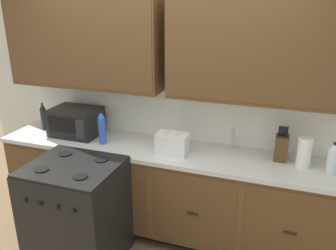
% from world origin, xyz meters
% --- Properties ---
extents(ground_plane, '(8.04, 8.04, 0.00)m').
position_xyz_m(ground_plane, '(0.00, 0.00, 0.00)').
color(ground_plane, brown).
extents(wall_unit, '(4.42, 0.40, 2.41)m').
position_xyz_m(wall_unit, '(0.00, 0.50, 1.65)').
color(wall_unit, silver).
rests_on(wall_unit, ground_plane).
extents(counter_run, '(3.25, 0.64, 0.91)m').
position_xyz_m(counter_run, '(0.00, 0.30, 0.47)').
color(counter_run, black).
rests_on(counter_run, ground_plane).
extents(stove_range, '(0.76, 0.68, 0.95)m').
position_xyz_m(stove_range, '(-0.56, -0.33, 0.47)').
color(stove_range, black).
rests_on(stove_range, ground_plane).
extents(microwave, '(0.48, 0.37, 0.28)m').
position_xyz_m(microwave, '(-0.95, 0.34, 1.05)').
color(microwave, black).
rests_on(microwave, counter_run).
extents(toaster, '(0.28, 0.18, 0.19)m').
position_xyz_m(toaster, '(0.14, 0.22, 1.01)').
color(toaster, white).
rests_on(toaster, counter_run).
extents(knife_block, '(0.11, 0.14, 0.31)m').
position_xyz_m(knife_block, '(1.06, 0.41, 1.03)').
color(knife_block, '#52361E').
rests_on(knife_block, counter_run).
extents(sink_faucet, '(0.02, 0.02, 0.20)m').
position_xyz_m(sink_faucet, '(0.63, 0.51, 1.01)').
color(sink_faucet, '#B2B5BA').
rests_on(sink_faucet, counter_run).
extents(paper_towel_roll, '(0.12, 0.12, 0.26)m').
position_xyz_m(paper_towel_roll, '(1.25, 0.33, 1.04)').
color(paper_towel_roll, white).
rests_on(paper_towel_roll, counter_run).
extents(bottle_dark, '(0.06, 0.06, 0.29)m').
position_xyz_m(bottle_dark, '(-1.37, 0.36, 1.06)').
color(bottle_dark, black).
rests_on(bottle_dark, counter_run).
extents(bottle_blue, '(0.07, 0.07, 0.33)m').
position_xyz_m(bottle_blue, '(-0.58, 0.21, 1.07)').
color(bottle_blue, blue).
rests_on(bottle_blue, counter_run).
extents(bottle_clear, '(0.08, 0.08, 0.27)m').
position_xyz_m(bottle_clear, '(1.46, 0.27, 1.05)').
color(bottle_clear, silver).
rests_on(bottle_clear, counter_run).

